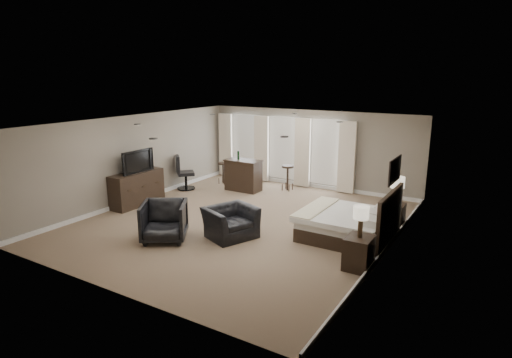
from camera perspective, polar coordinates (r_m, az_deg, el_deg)
The scene contains 16 objects.
room at distance 10.85m, azimuth -2.00°, elevation 0.72°, with size 7.60×8.60×2.64m.
window_bay at distance 14.84m, azimuth 3.49°, elevation 3.91°, with size 5.25×0.20×2.30m.
bed at distance 10.25m, azimuth 11.42°, elevation -4.22°, with size 1.99×1.90×1.27m, color silver.
nightstand_near at distance 8.81m, azimuth 13.53°, elevation -9.53°, with size 0.50×0.61×0.66m, color black.
nightstand_far at distance 11.46m, azimuth 18.05°, elevation -4.54°, with size 0.43×0.52×0.57m, color black.
lamp_near at distance 8.57m, azimuth 13.78°, elevation -5.57°, with size 0.30×0.30×0.63m, color beige.
lamp_far at distance 11.28m, azimuth 18.29°, elevation -1.47°, with size 0.34×0.34×0.70m, color beige.
wall_art at distance 9.66m, azimuth 17.98°, elevation 1.12°, with size 0.04×0.96×0.56m, color slate.
dresser at distance 13.00m, azimuth -15.57°, elevation -1.23°, with size 0.55×1.70×0.99m, color black.
tv at distance 12.87m, azimuth -15.73°, elevation 1.21°, with size 1.15×0.66×0.15m, color black.
armchair_near at distance 10.10m, azimuth -3.43°, elevation -5.10°, with size 1.12×0.73×0.98m, color black.
armchair_far at distance 10.11m, azimuth -12.16°, elevation -5.28°, with size 0.98×0.92×1.01m, color black.
bar_counter at distance 14.06m, azimuth -1.71°, elevation 0.52°, with size 1.19×0.62×1.04m, color black.
bar_stool_left at distance 15.02m, azimuth -4.40°, elevation 0.81°, with size 0.36×0.36×0.75m, color black.
bar_stool_right at distance 14.13m, azimuth 4.23°, elevation 0.15°, with size 0.40×0.40×0.84m, color black.
desk_chair at distance 14.37m, azimuth -9.36°, elevation 0.88°, with size 0.59×0.59×1.16m, color black.
Camera 1 is at (5.81, -8.82, 3.78)m, focal length 30.00 mm.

